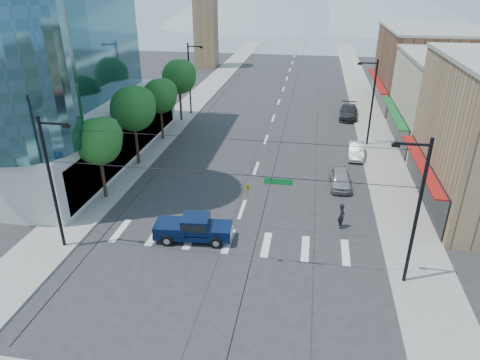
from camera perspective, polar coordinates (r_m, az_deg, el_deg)
The scene contains 18 objects.
ground at distance 28.11m, azimuth -1.78°, elevation -9.85°, with size 160.00×160.00×0.00m, color #28282B.
sidewalk_left at distance 66.66m, azimuth -5.17°, elevation 11.28°, with size 4.00×120.00×0.15m, color gray.
sidewalk_right at distance 64.93m, azimuth 16.13°, elevation 10.01°, with size 4.00×120.00×0.15m, color gray.
shop_mid at distance 50.29m, azimuth 27.49°, elevation 9.08°, with size 12.00×14.00×9.00m, color tan.
shop_far at distance 65.28m, azimuth 23.82°, elevation 13.42°, with size 12.00×18.00×10.00m, color brown.
clock_tower at distance 87.28m, azimuth -4.66°, elevation 21.65°, with size 4.80×4.80×20.40m.
tree_near at distance 34.53m, azimuth -18.19°, elevation 5.12°, with size 3.65×3.64×6.71m.
tree_midnear at distance 40.35m, azimuth -13.87°, elevation 9.39°, with size 4.09×4.09×7.52m.
tree_midfar at distance 46.78m, azimuth -10.49°, elevation 11.09°, with size 3.65×3.64×6.71m.
tree_far at distance 53.10m, azimuth -7.98°, elevation 13.61°, with size 4.09×4.09×7.52m.
signal_rig at distance 24.81m, azimuth -1.94°, elevation -2.43°, with size 21.80×0.20×9.00m.
lamp_pole_nw at distance 55.84m, azimuth -6.64°, elevation 13.58°, with size 2.00×0.25×9.00m.
lamp_pole_ne at distance 46.26m, azimuth 17.10°, elevation 10.18°, with size 2.00×0.25×9.00m.
pickup_truck at distance 29.22m, azimuth -6.27°, elevation -6.33°, with size 5.43×2.44×1.79m.
pedestrian at distance 31.24m, azimuth 13.39°, elevation -4.63°, with size 0.69×0.45×1.90m, color black.
parked_car_near at distance 37.41m, azimuth 13.25°, elevation 0.20°, with size 1.71×4.24×1.44m, color #9F9EA2.
parked_car_mid at distance 44.03m, azimuth 15.23°, elevation 3.81°, with size 1.45×4.15×1.37m, color silver.
parked_car_far at distance 56.65m, azimuth 14.28°, elevation 8.80°, with size 2.20×5.42×1.57m, color #2D2C2F.
Camera 1 is at (4.75, -22.47, 16.22)m, focal length 32.00 mm.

